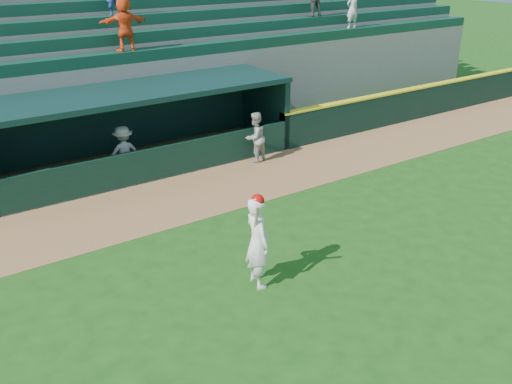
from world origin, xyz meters
The scene contains 9 objects.
ground centered at (0.00, 0.00, 0.00)m, with size 120.00×120.00×0.00m, color #1A4611.
warning_track centered at (0.00, 4.90, 0.01)m, with size 40.00×3.00×0.01m, color olive.
field_wall_right centered at (12.25, 6.55, 0.60)m, with size 15.50×0.30×1.20m, color black.
wall_stripe_right centered at (12.25, 6.55, 1.23)m, with size 15.50×0.32×0.06m, color yellow.
dugout_player_front centered at (3.10, 6.11, 0.80)m, with size 0.78×0.61×1.60m, color #A2A29D.
dugout_player_inside centered at (-0.83, 7.11, 0.80)m, with size 1.03×0.59×1.59m, color #A4A49F.
dugout centered at (0.00, 8.00, 1.36)m, with size 9.40×2.80×2.46m.
stands centered at (0.00, 12.56, 2.39)m, with size 34.50×6.25×7.02m.
batter_at_plate centered at (-0.94, 0.19, 0.99)m, with size 0.60×0.83×2.00m.
Camera 1 is at (-6.61, -7.89, 6.29)m, focal length 40.00 mm.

